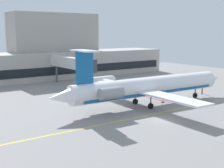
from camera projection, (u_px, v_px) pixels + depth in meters
ground at (162, 120)px, 42.18m from camera, size 120.00×120.00×0.11m
terminal_building at (55, 56)px, 82.22m from camera, size 63.95×12.48×16.67m
jet_bridge_west at (72, 64)px, 67.65m from camera, size 2.40×17.45×6.42m
regional_jet at (147, 87)px, 49.91m from camera, size 34.16×25.93×9.27m
baggage_tug at (96, 93)px, 56.05m from camera, size 2.64×3.44×2.01m
pushback_tractor at (138, 86)px, 64.17m from camera, size 3.49×2.81×2.01m
fuel_tank at (103, 81)px, 68.59m from camera, size 6.32×1.95×2.23m
marshaller at (202, 89)px, 59.94m from camera, size 0.65×0.65×1.99m
safety_cone_alpha at (158, 94)px, 58.81m from camera, size 0.47×0.47×0.55m
safety_cone_bravo at (163, 101)px, 52.74m from camera, size 0.47×0.47×0.55m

